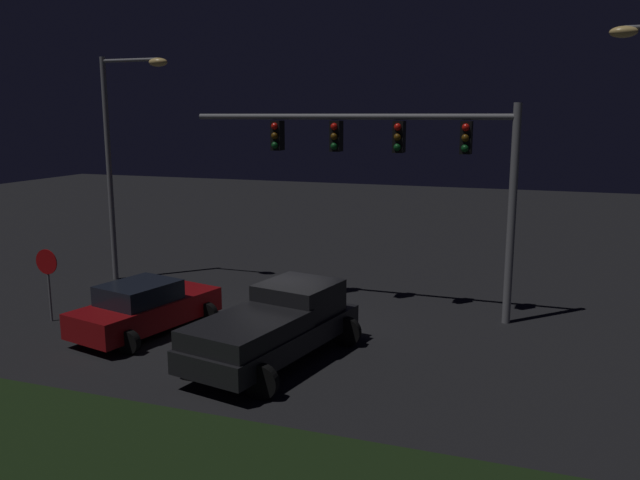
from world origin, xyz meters
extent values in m
plane|color=black|center=(0.00, 0.00, 0.00)|extent=(80.00, 80.00, 0.00)
cube|color=black|center=(0.60, -2.17, 0.68)|extent=(3.04, 5.69, 0.55)
cube|color=black|center=(0.83, -1.00, 1.38)|extent=(2.18, 2.23, 0.85)
cube|color=black|center=(0.83, -1.00, 1.50)|extent=(2.03, 1.84, 0.51)
cube|color=black|center=(0.38, -3.22, 1.18)|extent=(2.49, 3.35, 0.45)
cylinder|color=black|center=(-0.02, -0.06, 0.40)|extent=(0.80, 0.22, 0.80)
cylinder|color=black|center=(1.99, -0.47, 0.40)|extent=(0.80, 0.22, 0.80)
cylinder|color=black|center=(-0.80, -3.87, 0.40)|extent=(0.80, 0.22, 0.80)
cylinder|color=black|center=(1.22, -4.28, 0.40)|extent=(0.80, 0.22, 0.80)
cube|color=maroon|center=(-3.74, -1.29, 0.61)|extent=(2.76, 4.69, 0.70)
cube|color=black|center=(-3.80, -1.53, 1.23)|extent=(2.01, 2.31, 0.55)
cylinder|color=black|center=(-4.30, 0.38, 0.32)|extent=(0.64, 0.22, 0.64)
cylinder|color=black|center=(-2.51, -0.04, 0.32)|extent=(0.64, 0.22, 0.64)
cylinder|color=black|center=(-4.98, -2.53, 0.32)|extent=(0.64, 0.22, 0.64)
cylinder|color=black|center=(-3.19, -2.95, 0.32)|extent=(0.64, 0.22, 0.64)
cylinder|color=slate|center=(5.94, 3.04, 3.25)|extent=(0.24, 0.24, 6.50)
cylinder|color=slate|center=(0.84, 3.04, 6.10)|extent=(10.20, 0.18, 0.18)
cube|color=black|center=(4.54, 3.04, 5.50)|extent=(0.32, 0.44, 0.95)
sphere|color=red|center=(4.54, 2.81, 5.80)|extent=(0.22, 0.22, 0.22)
sphere|color=#59380A|center=(4.54, 2.81, 5.50)|extent=(0.22, 0.22, 0.22)
sphere|color=#0C4719|center=(4.54, 2.81, 5.20)|extent=(0.22, 0.22, 0.22)
cube|color=black|center=(2.54, 3.04, 5.50)|extent=(0.32, 0.44, 0.95)
sphere|color=red|center=(2.54, 2.81, 5.80)|extent=(0.22, 0.22, 0.22)
sphere|color=#59380A|center=(2.54, 2.81, 5.50)|extent=(0.22, 0.22, 0.22)
sphere|color=#0C4719|center=(2.54, 2.81, 5.20)|extent=(0.22, 0.22, 0.22)
cube|color=black|center=(0.54, 3.04, 5.50)|extent=(0.32, 0.44, 0.95)
sphere|color=red|center=(0.54, 2.81, 5.80)|extent=(0.22, 0.22, 0.22)
sphere|color=#59380A|center=(0.54, 2.81, 5.50)|extent=(0.22, 0.22, 0.22)
sphere|color=#0C4719|center=(0.54, 2.81, 5.20)|extent=(0.22, 0.22, 0.22)
cube|color=black|center=(-1.46, 3.04, 5.50)|extent=(0.32, 0.44, 0.95)
sphere|color=red|center=(-1.46, 2.81, 5.80)|extent=(0.22, 0.22, 0.22)
sphere|color=#59380A|center=(-1.46, 2.81, 5.50)|extent=(0.22, 0.22, 0.22)
sphere|color=#0C4719|center=(-1.46, 2.81, 5.20)|extent=(0.22, 0.22, 0.22)
cylinder|color=slate|center=(-8.45, 3.54, 4.10)|extent=(0.20, 0.20, 8.20)
cylinder|color=slate|center=(-7.29, 3.54, 8.05)|extent=(2.31, 0.12, 0.12)
ellipsoid|color=#F9CC72|center=(-6.14, 3.54, 7.95)|extent=(0.70, 0.44, 0.30)
ellipsoid|color=#F9CC72|center=(8.48, 2.64, 8.26)|extent=(0.70, 0.44, 0.30)
cylinder|color=slate|center=(-7.08, -1.40, 1.10)|extent=(0.07, 0.07, 2.20)
cylinder|color=#B20C0F|center=(-7.08, -1.43, 1.85)|extent=(0.76, 0.03, 0.76)
camera|label=1|loc=(6.90, -16.42, 6.15)|focal=36.34mm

